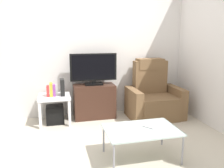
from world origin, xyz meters
name	(u,v)px	position (x,y,z in m)	size (l,w,h in m)	color
ground_plane	(102,136)	(0.00, 0.00, 0.00)	(6.40, 6.40, 0.00)	beige
wall_back	(90,47)	(0.00, 1.13, 1.30)	(6.40, 0.06, 2.60)	silver
wall_side	(216,49)	(1.88, 0.00, 1.30)	(0.06, 4.48, 2.60)	silver
tv_stand	(94,101)	(0.03, 0.87, 0.31)	(0.76, 0.40, 0.62)	#3D2319
television	(94,68)	(0.03, 0.89, 0.92)	(0.85, 0.20, 0.58)	black
recliner_armchair	(153,97)	(1.12, 0.65, 0.37)	(0.98, 0.78, 1.08)	brown
side_table	(54,100)	(-0.69, 0.75, 0.41)	(0.54, 0.54, 0.49)	white
subwoofer_box	(55,114)	(-0.69, 0.75, 0.15)	(0.30, 0.30, 0.30)	black
book_leftmost	(48,91)	(-0.79, 0.73, 0.58)	(0.04, 0.11, 0.19)	red
book_middle	(51,90)	(-0.74, 0.73, 0.61)	(0.05, 0.13, 0.24)	gold
book_rightmost	(54,90)	(-0.69, 0.73, 0.59)	(0.04, 0.11, 0.20)	purple
game_console	(62,87)	(-0.55, 0.76, 0.63)	(0.07, 0.20, 0.28)	black
coffee_table	(141,131)	(0.34, -0.76, 0.36)	(0.90, 0.60, 0.39)	#B2C6C1
cell_phone	(149,127)	(0.45, -0.73, 0.39)	(0.07, 0.15, 0.01)	#B7B7BC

